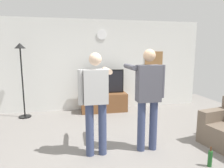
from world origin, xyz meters
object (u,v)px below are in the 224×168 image
(television, at_px, (103,81))
(person_standing_nearer_couch, at_px, (148,94))
(framed_picture, at_px, (154,59))
(floor_lamp, at_px, (21,65))
(wall_clock, at_px, (102,35))
(person_standing_nearer_lamp, at_px, (96,98))
(beverage_bottle, at_px, (210,158))
(tv_stand, at_px, (104,102))

(television, height_order, person_standing_nearer_couch, person_standing_nearer_couch)
(framed_picture, relative_size, floor_lamp, 0.30)
(framed_picture, height_order, floor_lamp, floor_lamp)
(wall_clock, height_order, floor_lamp, wall_clock)
(person_standing_nearer_lamp, height_order, person_standing_nearer_couch, person_standing_nearer_couch)
(floor_lamp, xyz_separation_m, person_standing_nearer_lamp, (1.65, -2.35, -0.42))
(framed_picture, distance_m, floor_lamp, 3.89)
(person_standing_nearer_couch, height_order, beverage_bottle, person_standing_nearer_couch)
(beverage_bottle, bearing_deg, wall_clock, 107.97)
(television, height_order, person_standing_nearer_lamp, person_standing_nearer_lamp)
(wall_clock, bearing_deg, floor_lamp, -169.37)
(television, xyz_separation_m, beverage_bottle, (1.14, -3.26, -0.76))
(tv_stand, relative_size, wall_clock, 4.62)
(framed_picture, height_order, person_standing_nearer_lamp, framed_picture)
(television, distance_m, framed_picture, 1.81)
(person_standing_nearer_lamp, relative_size, beverage_bottle, 5.43)
(framed_picture, bearing_deg, person_standing_nearer_couch, -114.95)
(framed_picture, relative_size, beverage_bottle, 1.84)
(framed_picture, bearing_deg, beverage_bottle, -98.64)
(person_standing_nearer_lamp, xyz_separation_m, beverage_bottle, (1.68, -0.74, -0.86))
(wall_clock, height_order, person_standing_nearer_lamp, wall_clock)
(floor_lamp, height_order, person_standing_nearer_couch, floor_lamp)
(floor_lamp, bearing_deg, tv_stand, 3.19)
(person_standing_nearer_couch, bearing_deg, television, 98.43)
(tv_stand, relative_size, television, 1.11)
(floor_lamp, distance_m, person_standing_nearer_couch, 3.51)
(tv_stand, height_order, floor_lamp, floor_lamp)
(wall_clock, xyz_separation_m, person_standing_nearer_couch, (0.38, -2.78, -1.22))
(television, bearing_deg, person_standing_nearer_lamp, -102.23)
(tv_stand, relative_size, person_standing_nearer_lamp, 0.76)
(framed_picture, bearing_deg, wall_clock, -179.83)
(tv_stand, distance_m, wall_clock, 2.01)
(television, relative_size, floor_lamp, 0.61)
(person_standing_nearer_couch, bearing_deg, tv_stand, 98.59)
(framed_picture, bearing_deg, television, -171.53)
(framed_picture, height_order, person_standing_nearer_couch, person_standing_nearer_couch)
(person_standing_nearer_lamp, bearing_deg, wall_clock, 78.82)
(floor_lamp, xyz_separation_m, beverage_bottle, (3.33, -3.09, -1.28))
(tv_stand, bearing_deg, wall_clock, 90.00)
(television, relative_size, beverage_bottle, 3.74)
(wall_clock, bearing_deg, person_standing_nearer_lamp, -101.18)
(tv_stand, bearing_deg, person_standing_nearer_lamp, -102.45)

